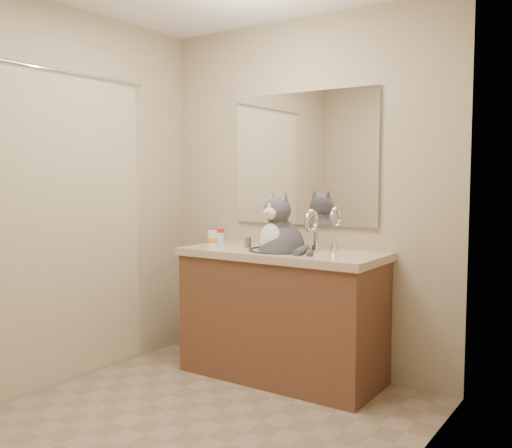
{
  "coord_description": "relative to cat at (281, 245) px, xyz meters",
  "views": [
    {
      "loc": [
        1.92,
        -2.19,
        1.32
      ],
      "look_at": [
        0.01,
        0.65,
        1.04
      ],
      "focal_mm": 40.0,
      "sensor_mm": 36.0,
      "label": 1
    }
  ],
  "objects": [
    {
      "name": "room",
      "position": [
        0.0,
        -0.95,
        0.32
      ],
      "size": [
        2.22,
        2.52,
        2.42
      ],
      "color": "gray",
      "rests_on": "ground"
    },
    {
      "name": "vanity",
      "position": [
        0.0,
        0.02,
        -0.44
      ],
      "size": [
        1.34,
        0.59,
        1.12
      ],
      "color": "brown",
      "rests_on": "ground"
    },
    {
      "name": "mirror",
      "position": [
        0.0,
        0.29,
        0.57
      ],
      "size": [
        1.1,
        0.02,
        0.9
      ],
      "primitive_type": "cube",
      "color": "white",
      "rests_on": "room"
    },
    {
      "name": "shower_curtain",
      "position": [
        -1.05,
        -0.85,
        0.15
      ],
      "size": [
        0.02,
        1.3,
        1.93
      ],
      "color": "beige",
      "rests_on": "ground"
    },
    {
      "name": "cat",
      "position": [
        0.0,
        0.0,
        0.0
      ],
      "size": [
        0.42,
        0.39,
        0.6
      ],
      "rotation": [
        0.0,
        0.0,
        -0.16
      ],
      "color": "#4D4D52",
      "rests_on": "vanity"
    },
    {
      "name": "pill_bottle_redcap",
      "position": [
        -0.53,
        0.04,
        0.02
      ],
      "size": [
        0.07,
        0.07,
        0.11
      ],
      "rotation": [
        0.0,
        0.0,
        -0.19
      ],
      "color": "white",
      "rests_on": "vanity"
    },
    {
      "name": "pill_bottle_orange",
      "position": [
        -0.49,
        -0.09,
        0.02
      ],
      "size": [
        0.08,
        0.08,
        0.11
      ],
      "rotation": [
        0.0,
        0.0,
        -0.3
      ],
      "color": "white",
      "rests_on": "vanity"
    },
    {
      "name": "grey_canister",
      "position": [
        -0.26,
        0.0,
        0.0
      ],
      "size": [
        0.06,
        0.06,
        0.07
      ],
      "rotation": [
        0.0,
        0.0,
        -0.4
      ],
      "color": "slate",
      "rests_on": "vanity"
    }
  ]
}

